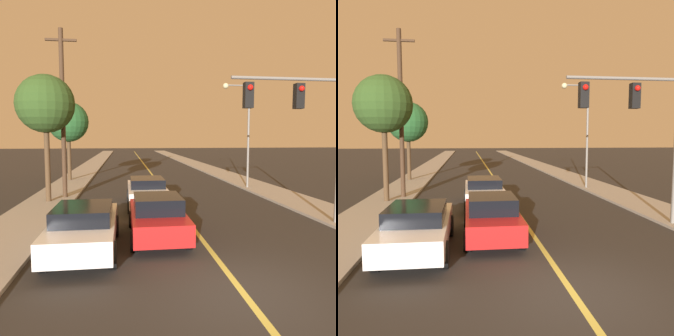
% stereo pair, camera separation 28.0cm
% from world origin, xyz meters
% --- Properties ---
extents(ground_plane, '(200.00, 200.00, 0.00)m').
position_xyz_m(ground_plane, '(0.00, 0.00, 0.00)').
color(ground_plane, '#2D2B28').
extents(road_surface, '(10.20, 80.00, 0.01)m').
position_xyz_m(road_surface, '(0.00, 36.00, 0.01)').
color(road_surface, '#2D2B28').
rests_on(road_surface, ground).
extents(sidewalk_left, '(2.50, 80.00, 0.12)m').
position_xyz_m(sidewalk_left, '(-6.35, 36.00, 0.06)').
color(sidewalk_left, '#9E998E').
rests_on(sidewalk_left, ground).
extents(sidewalk_right, '(2.50, 80.00, 0.12)m').
position_xyz_m(sidewalk_right, '(6.35, 36.00, 0.06)').
color(sidewalk_right, '#9E998E').
rests_on(sidewalk_right, ground).
extents(car_near_lane_front, '(1.85, 4.19, 1.44)m').
position_xyz_m(car_near_lane_front, '(-1.43, 4.21, 0.73)').
color(car_near_lane_front, red).
rests_on(car_near_lane_front, ground).
extents(car_near_lane_second, '(1.90, 4.63, 1.42)m').
position_xyz_m(car_near_lane_second, '(-1.43, 9.18, 0.75)').
color(car_near_lane_second, white).
rests_on(car_near_lane_second, ground).
extents(car_outer_lane_front, '(1.92, 4.50, 1.40)m').
position_xyz_m(car_outer_lane_front, '(-3.67, 3.14, 0.75)').
color(car_outer_lane_front, white).
rests_on(car_outer_lane_front, ground).
extents(traffic_signal_mast, '(4.33, 0.42, 5.57)m').
position_xyz_m(traffic_signal_mast, '(4.07, 4.84, 4.10)').
color(traffic_signal_mast, slate).
rests_on(traffic_signal_mast, ground).
extents(streetlamp_right, '(1.81, 0.36, 6.66)m').
position_xyz_m(streetlamp_right, '(5.01, 13.81, 4.43)').
color(streetlamp_right, slate).
rests_on(streetlamp_right, ground).
extents(utility_pole_left, '(1.60, 0.24, 8.90)m').
position_xyz_m(utility_pole_left, '(-5.70, 11.75, 4.74)').
color(utility_pole_left, '#422D1E').
rests_on(utility_pole_left, ground).
extents(tree_left_near, '(3.04, 3.04, 5.94)m').
position_xyz_m(tree_left_near, '(-6.66, 19.33, 4.51)').
color(tree_left_near, '#4C3823').
rests_on(tree_left_near, ground).
extents(tree_left_far, '(2.87, 2.87, 6.32)m').
position_xyz_m(tree_left_far, '(-6.33, 10.64, 4.98)').
color(tree_left_far, '#4C3823').
rests_on(tree_left_far, ground).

